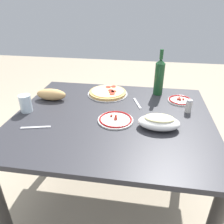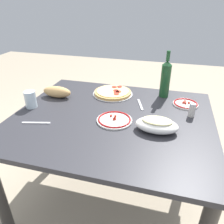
{
  "view_description": "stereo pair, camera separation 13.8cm",
  "coord_description": "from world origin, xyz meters",
  "px_view_note": "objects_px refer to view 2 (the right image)",
  "views": [
    {
      "loc": [
        -0.19,
        1.2,
        1.4
      ],
      "look_at": [
        0.0,
        0.0,
        0.75
      ],
      "focal_mm": 35.47,
      "sensor_mm": 36.0,
      "label": 1
    },
    {
      "loc": [
        -0.32,
        1.17,
        1.4
      ],
      "look_at": [
        0.0,
        0.0,
        0.75
      ],
      "focal_mm": 35.47,
      "sensor_mm": 36.0,
      "label": 2
    }
  ],
  "objects_px": {
    "dining_table": "(112,130)",
    "side_plate_near": "(114,120)",
    "side_plate_far": "(185,104)",
    "pepperoni_pizza": "(113,93)",
    "baked_pasta_dish": "(157,124)",
    "spice_shaker": "(192,110)",
    "wine_bottle": "(166,78)",
    "bread_loaf": "(57,92)",
    "water_glass": "(30,99)"
  },
  "relations": [
    {
      "from": "spice_shaker",
      "to": "wine_bottle",
      "type": "bearing_deg",
      "value": -54.95
    },
    {
      "from": "wine_bottle",
      "to": "side_plate_near",
      "type": "distance_m",
      "value": 0.54
    },
    {
      "from": "wine_bottle",
      "to": "side_plate_near",
      "type": "bearing_deg",
      "value": 60.2
    },
    {
      "from": "baked_pasta_dish",
      "to": "water_glass",
      "type": "height_order",
      "value": "water_glass"
    },
    {
      "from": "dining_table",
      "to": "spice_shaker",
      "type": "distance_m",
      "value": 0.52
    },
    {
      "from": "baked_pasta_dish",
      "to": "side_plate_near",
      "type": "height_order",
      "value": "baked_pasta_dish"
    },
    {
      "from": "wine_bottle",
      "to": "water_glass",
      "type": "xyz_separation_m",
      "value": [
        0.85,
        0.42,
        -0.08
      ]
    },
    {
      "from": "side_plate_near",
      "to": "bread_loaf",
      "type": "height_order",
      "value": "bread_loaf"
    },
    {
      "from": "side_plate_far",
      "to": "spice_shaker",
      "type": "xyz_separation_m",
      "value": [
        -0.03,
        0.16,
        0.03
      ]
    },
    {
      "from": "water_glass",
      "to": "bread_loaf",
      "type": "relative_size",
      "value": 0.52
    },
    {
      "from": "water_glass",
      "to": "side_plate_far",
      "type": "relative_size",
      "value": 0.66
    },
    {
      "from": "side_plate_near",
      "to": "spice_shaker",
      "type": "distance_m",
      "value": 0.49
    },
    {
      "from": "side_plate_far",
      "to": "pepperoni_pizza",
      "type": "bearing_deg",
      "value": -4.71
    },
    {
      "from": "dining_table",
      "to": "side_plate_far",
      "type": "distance_m",
      "value": 0.55
    },
    {
      "from": "spice_shaker",
      "to": "baked_pasta_dish",
      "type": "bearing_deg",
      "value": 49.26
    },
    {
      "from": "dining_table",
      "to": "side_plate_near",
      "type": "xyz_separation_m",
      "value": [
        -0.03,
        0.05,
        0.12
      ]
    },
    {
      "from": "pepperoni_pizza",
      "to": "wine_bottle",
      "type": "relative_size",
      "value": 0.9
    },
    {
      "from": "baked_pasta_dish",
      "to": "pepperoni_pizza",
      "type": "bearing_deg",
      "value": -49.05
    },
    {
      "from": "pepperoni_pizza",
      "to": "wine_bottle",
      "type": "bearing_deg",
      "value": -169.72
    },
    {
      "from": "wine_bottle",
      "to": "dining_table",
      "type": "bearing_deg",
      "value": 54.08
    },
    {
      "from": "dining_table",
      "to": "bread_loaf",
      "type": "xyz_separation_m",
      "value": [
        0.47,
        -0.18,
        0.15
      ]
    },
    {
      "from": "baked_pasta_dish",
      "to": "side_plate_near",
      "type": "bearing_deg",
      "value": -8.74
    },
    {
      "from": "dining_table",
      "to": "spice_shaker",
      "type": "bearing_deg",
      "value": -164.45
    },
    {
      "from": "bread_loaf",
      "to": "wine_bottle",
      "type": "bearing_deg",
      "value": -163.48
    },
    {
      "from": "side_plate_near",
      "to": "bread_loaf",
      "type": "xyz_separation_m",
      "value": [
        0.5,
        -0.23,
        0.03
      ]
    },
    {
      "from": "dining_table",
      "to": "bread_loaf",
      "type": "relative_size",
      "value": 5.74
    },
    {
      "from": "side_plate_far",
      "to": "dining_table",
      "type": "bearing_deg",
      "value": 32.89
    },
    {
      "from": "baked_pasta_dish",
      "to": "wine_bottle",
      "type": "relative_size",
      "value": 0.71
    },
    {
      "from": "dining_table",
      "to": "pepperoni_pizza",
      "type": "height_order",
      "value": "pepperoni_pizza"
    },
    {
      "from": "side_plate_near",
      "to": "spice_shaker",
      "type": "relative_size",
      "value": 2.48
    },
    {
      "from": "water_glass",
      "to": "spice_shaker",
      "type": "height_order",
      "value": "water_glass"
    },
    {
      "from": "baked_pasta_dish",
      "to": "water_glass",
      "type": "relative_size",
      "value": 2.12
    },
    {
      "from": "dining_table",
      "to": "water_glass",
      "type": "relative_size",
      "value": 10.94
    },
    {
      "from": "spice_shaker",
      "to": "pepperoni_pizza",
      "type": "bearing_deg",
      "value": -19.49
    },
    {
      "from": "wine_bottle",
      "to": "water_glass",
      "type": "bearing_deg",
      "value": 26.37
    },
    {
      "from": "water_glass",
      "to": "bread_loaf",
      "type": "xyz_separation_m",
      "value": [
        -0.09,
        -0.2,
        -0.02
      ]
    },
    {
      "from": "pepperoni_pizza",
      "to": "side_plate_near",
      "type": "height_order",
      "value": "pepperoni_pizza"
    },
    {
      "from": "pepperoni_pizza",
      "to": "bread_loaf",
      "type": "bearing_deg",
      "value": 22.26
    },
    {
      "from": "dining_table",
      "to": "water_glass",
      "type": "bearing_deg",
      "value": 2.12
    },
    {
      "from": "pepperoni_pizza",
      "to": "side_plate_near",
      "type": "relative_size",
      "value": 1.41
    },
    {
      "from": "side_plate_far",
      "to": "water_glass",
      "type": "bearing_deg",
      "value": 17.09
    },
    {
      "from": "water_glass",
      "to": "side_plate_near",
      "type": "distance_m",
      "value": 0.6
    },
    {
      "from": "dining_table",
      "to": "baked_pasta_dish",
      "type": "bearing_deg",
      "value": 161.88
    },
    {
      "from": "dining_table",
      "to": "side_plate_near",
      "type": "bearing_deg",
      "value": 119.2
    },
    {
      "from": "side_plate_near",
      "to": "spice_shaker",
      "type": "xyz_separation_m",
      "value": [
        -0.45,
        -0.19,
        0.03
      ]
    },
    {
      "from": "dining_table",
      "to": "pepperoni_pizza",
      "type": "relative_size",
      "value": 4.07
    },
    {
      "from": "pepperoni_pizza",
      "to": "side_plate_near",
      "type": "bearing_deg",
      "value": 106.66
    },
    {
      "from": "side_plate_far",
      "to": "spice_shaker",
      "type": "bearing_deg",
      "value": 101.45
    },
    {
      "from": "baked_pasta_dish",
      "to": "water_glass",
      "type": "bearing_deg",
      "value": -4.88
    },
    {
      "from": "baked_pasta_dish",
      "to": "spice_shaker",
      "type": "bearing_deg",
      "value": -130.74
    }
  ]
}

